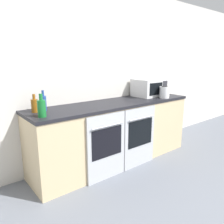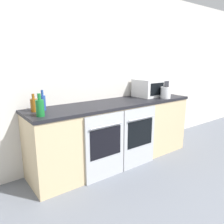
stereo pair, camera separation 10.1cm
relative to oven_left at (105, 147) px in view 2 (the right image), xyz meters
name	(u,v)px [view 2 (the right image)]	position (x,y,z in m)	size (l,w,h in m)	color
wall_back	(102,75)	(0.41, 0.68, 0.86)	(10.00, 0.06, 2.60)	silver
counter_back	(115,132)	(0.41, 0.33, 0.02)	(2.57, 0.66, 0.92)	#D1B789
oven_left	(105,147)	(0.00, 0.00, 0.00)	(0.58, 0.06, 0.87)	#B7BABF
oven_right	(139,137)	(0.60, 0.00, 0.00)	(0.58, 0.06, 0.87)	#B7BABF
microwave	(150,88)	(1.21, 0.41, 0.62)	(0.50, 0.40, 0.29)	silver
bottle_blue	(43,102)	(-0.60, 0.45, 0.58)	(0.07, 0.07, 0.25)	#234793
bottle_green	(40,107)	(-0.73, 0.18, 0.58)	(0.09, 0.09, 0.25)	#19722D
bottle_amber	(34,105)	(-0.72, 0.44, 0.56)	(0.08, 0.08, 0.21)	#8C5114
kettle	(166,93)	(1.26, 0.12, 0.57)	(0.16, 0.16, 0.19)	white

